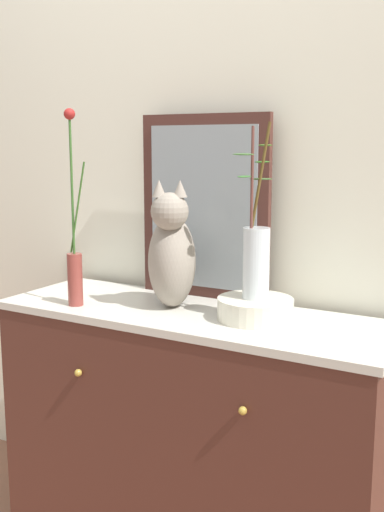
% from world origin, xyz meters
% --- Properties ---
extents(wall_back, '(4.40, 0.08, 2.60)m').
position_xyz_m(wall_back, '(0.00, 0.29, 1.30)').
color(wall_back, white).
rests_on(wall_back, ground_plane).
extents(sideboard, '(1.30, 0.45, 0.84)m').
position_xyz_m(sideboard, '(0.00, -0.00, 0.42)').
color(sideboard, '#4C261D').
rests_on(sideboard, ground_plane).
extents(mirror_leaning, '(0.48, 0.03, 0.63)m').
position_xyz_m(mirror_leaning, '(-0.06, 0.20, 1.16)').
color(mirror_leaning, '#48261F').
rests_on(mirror_leaning, sideboard).
extents(cat_sitting, '(0.26, 0.40, 0.42)m').
position_xyz_m(cat_sitting, '(-0.09, 0.02, 1.02)').
color(cat_sitting, gray).
rests_on(cat_sitting, sideboard).
extents(vase_slim_green, '(0.08, 0.05, 0.64)m').
position_xyz_m(vase_slim_green, '(-0.37, -0.12, 1.00)').
color(vase_slim_green, brown).
rests_on(vase_slim_green, sideboard).
extents(bowl_porcelain, '(0.23, 0.23, 0.07)m').
position_xyz_m(bowl_porcelain, '(0.21, 0.02, 0.88)').
color(bowl_porcelain, silver).
rests_on(bowl_porcelain, sideboard).
extents(vase_glass_clear, '(0.11, 0.17, 0.52)m').
position_xyz_m(vase_glass_clear, '(0.21, 0.02, 1.04)').
color(vase_glass_clear, silver).
rests_on(vase_glass_clear, bowl_porcelain).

